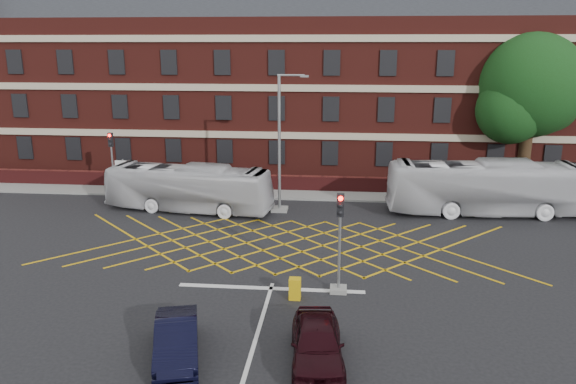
# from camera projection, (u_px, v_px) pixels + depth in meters

# --- Properties ---
(ground) EXTENTS (120.00, 120.00, 0.00)m
(ground) POSITION_uv_depth(u_px,v_px,m) (280.00, 258.00, 27.34)
(ground) COLOR black
(ground) RESTS_ON ground
(victorian_building) EXTENTS (51.00, 12.17, 20.40)m
(victorian_building) POSITION_uv_depth(u_px,v_px,m) (312.00, 72.00, 46.47)
(victorian_building) COLOR #521A15
(victorian_building) RESTS_ON ground
(boundary_wall) EXTENTS (56.00, 0.50, 1.10)m
(boundary_wall) POSITION_uv_depth(u_px,v_px,m) (300.00, 183.00, 39.70)
(boundary_wall) COLOR #4F1515
(boundary_wall) RESTS_ON ground
(far_pavement) EXTENTS (60.00, 3.00, 0.12)m
(far_pavement) POSITION_uv_depth(u_px,v_px,m) (299.00, 194.00, 38.87)
(far_pavement) COLOR slate
(far_pavement) RESTS_ON ground
(box_junction_hatching) EXTENTS (8.22, 8.22, 0.02)m
(box_junction_hatching) POSITION_uv_depth(u_px,v_px,m) (284.00, 244.00, 29.26)
(box_junction_hatching) COLOR #CC990C
(box_junction_hatching) RESTS_ON ground
(stop_line) EXTENTS (8.00, 0.30, 0.02)m
(stop_line) POSITION_uv_depth(u_px,v_px,m) (271.00, 288.00, 23.97)
(stop_line) COLOR silver
(stop_line) RESTS_ON ground
(centre_line) EXTENTS (0.15, 14.00, 0.02)m
(centre_line) POSITION_uv_depth(u_px,v_px,m) (245.00, 375.00, 17.71)
(centre_line) COLOR silver
(centre_line) RESTS_ON ground
(bus_left) EXTENTS (10.69, 4.02, 2.91)m
(bus_left) POSITION_uv_depth(u_px,v_px,m) (189.00, 188.00, 34.83)
(bus_left) COLOR silver
(bus_left) RESTS_ON ground
(bus_right) EXTENTS (12.00, 3.21, 3.32)m
(bus_right) POSITION_uv_depth(u_px,v_px,m) (486.00, 188.00, 34.08)
(bus_right) COLOR silver
(bus_right) RESTS_ON ground
(car_navy) EXTENTS (2.38, 4.21, 1.31)m
(car_navy) POSITION_uv_depth(u_px,v_px,m) (177.00, 340.00, 18.54)
(car_navy) COLOR black
(car_navy) RESTS_ON ground
(car_maroon) EXTENTS (2.04, 4.32, 1.43)m
(car_maroon) POSITION_uv_depth(u_px,v_px,m) (317.00, 343.00, 18.25)
(car_maroon) COLOR black
(car_maroon) RESTS_ON ground
(deciduous_tree) EXTENTS (7.56, 7.30, 10.96)m
(deciduous_tree) POSITION_uv_depth(u_px,v_px,m) (530.00, 93.00, 39.41)
(deciduous_tree) COLOR black
(deciduous_tree) RESTS_ON ground
(traffic_light_near) EXTENTS (0.70, 0.70, 4.27)m
(traffic_light_near) POSITION_uv_depth(u_px,v_px,m) (339.00, 252.00, 23.22)
(traffic_light_near) COLOR slate
(traffic_light_near) RESTS_ON ground
(traffic_light_far) EXTENTS (0.70, 0.70, 4.27)m
(traffic_light_far) POSITION_uv_depth(u_px,v_px,m) (113.00, 169.00, 38.69)
(traffic_light_far) COLOR slate
(traffic_light_far) RESTS_ON ground
(street_lamp) EXTENTS (2.25, 1.00, 8.40)m
(street_lamp) POSITION_uv_depth(u_px,v_px,m) (281.00, 166.00, 34.40)
(street_lamp) COLOR slate
(street_lamp) RESTS_ON ground
(direction_signs) EXTENTS (1.10, 0.16, 2.20)m
(direction_signs) POSITION_uv_depth(u_px,v_px,m) (123.00, 171.00, 39.89)
(direction_signs) COLOR gray
(direction_signs) RESTS_ON ground
(utility_cabinet) EXTENTS (0.47, 0.42, 0.90)m
(utility_cabinet) POSITION_uv_depth(u_px,v_px,m) (295.00, 289.00, 22.90)
(utility_cabinet) COLOR #C89E0B
(utility_cabinet) RESTS_ON ground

